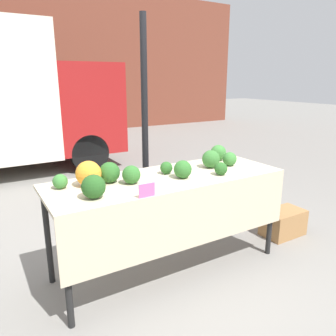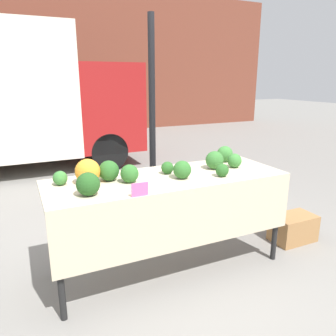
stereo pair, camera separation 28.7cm
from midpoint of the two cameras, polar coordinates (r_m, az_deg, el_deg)
ground_plane at (r=3.27m, az=-2.63°, el=-16.78°), size 40.00×40.00×0.00m
building_facade at (r=11.38m, az=-25.48°, el=16.66°), size 16.00×0.60×4.56m
tent_pole at (r=3.58m, az=-6.34°, el=6.42°), size 0.07×0.07×2.38m
market_table at (r=2.87m, az=-2.17°, el=-4.17°), size 2.13×0.75×0.90m
orange_cauliflower at (r=2.73m, az=-16.64°, el=-0.99°), size 0.21×0.21×0.21m
romanesco_head at (r=2.94m, az=-15.70°, el=-0.88°), size 0.12×0.12×0.10m
broccoli_head_0 at (r=2.72m, az=-9.42°, el=-1.20°), size 0.15×0.15×0.15m
broccoli_head_1 at (r=3.17m, az=4.93°, el=1.54°), size 0.17×0.17×0.17m
broccoli_head_2 at (r=2.78m, az=-13.09°, el=-0.80°), size 0.17×0.17×0.17m
broccoli_head_3 at (r=2.97m, az=-3.07°, el=-0.00°), size 0.11×0.11×0.11m
broccoli_head_4 at (r=3.27m, az=8.24°, el=1.53°), size 0.14×0.14×0.14m
broccoli_head_5 at (r=2.45m, az=-16.16°, el=-3.19°), size 0.18×0.18×0.18m
broccoli_head_6 at (r=2.95m, az=6.47°, el=-0.16°), size 0.12×0.12×0.12m
broccoli_head_7 at (r=2.83m, az=-0.32°, el=-0.27°), size 0.16×0.16×0.16m
broccoli_head_8 at (r=3.47m, az=6.44°, el=2.64°), size 0.17×0.17×0.17m
broccoli_head_9 at (r=2.75m, az=-21.16°, el=-2.24°), size 0.12×0.12×0.12m
price_sign at (r=2.40m, az=-7.15°, el=-3.94°), size 0.13×0.01×0.10m
produce_crate at (r=3.96m, az=17.47°, el=-9.10°), size 0.47×0.30×0.29m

